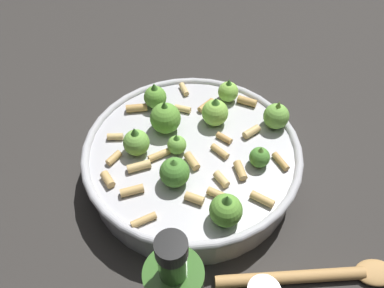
# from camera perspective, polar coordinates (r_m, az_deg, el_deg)

# --- Properties ---
(ground_plane) EXTENTS (2.40, 2.40, 0.00)m
(ground_plane) POSITION_cam_1_polar(r_m,az_deg,el_deg) (0.60, 0.00, -4.18)
(ground_plane) COLOR #2D2B28
(cooking_pan) EXTENTS (0.32, 0.32, 0.11)m
(cooking_pan) POSITION_cam_1_polar(r_m,az_deg,el_deg) (0.58, 0.06, -1.87)
(cooking_pan) COLOR #B7B7BC
(cooking_pan) RESTS_ON ground
(wooden_spoon) EXTENTS (0.17, 0.19, 0.02)m
(wooden_spoon) POSITION_cam_1_polar(r_m,az_deg,el_deg) (0.54, 18.08, -18.10)
(wooden_spoon) COLOR #B2844C
(wooden_spoon) RESTS_ON ground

